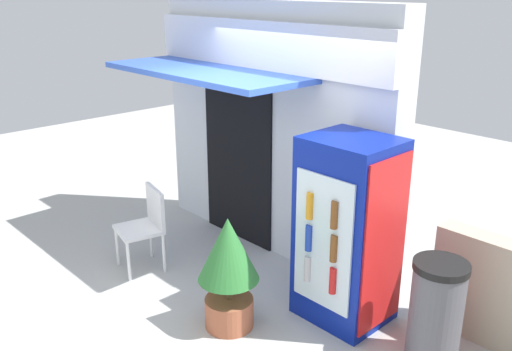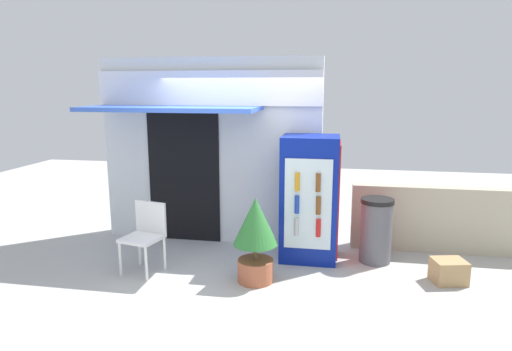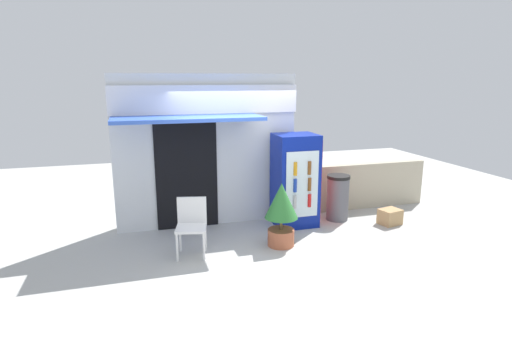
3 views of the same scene
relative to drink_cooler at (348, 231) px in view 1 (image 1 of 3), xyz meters
name	(u,v)px [view 1 (image 1 of 3)]	position (x,y,z in m)	size (l,w,h in m)	color
ground	(209,306)	(-0.99, -0.83, -0.86)	(16.00, 16.00, 0.00)	#B2B2AD
storefront_building	(269,125)	(-1.58, 0.55, 0.60)	(3.36, 1.28, 2.80)	silver
drink_cooler	(348,231)	(0.00, 0.00, 0.00)	(0.79, 0.73, 1.73)	navy
plastic_chair	(146,222)	(-2.07, -0.81, -0.33)	(0.55, 0.54, 0.90)	white
potted_plant_near_shop	(228,265)	(-0.60, -0.90, -0.24)	(0.55, 0.55, 1.07)	#AD5B3D
trash_bin	(436,312)	(0.90, 0.02, -0.41)	(0.45, 0.45, 0.89)	#595960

